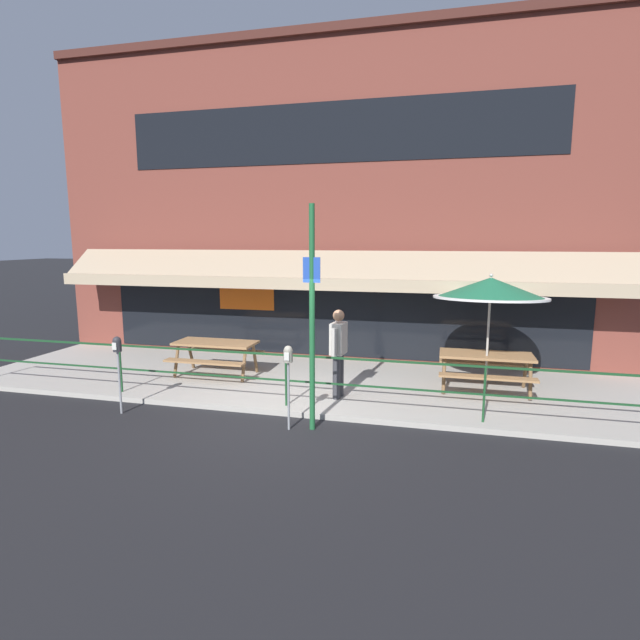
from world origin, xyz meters
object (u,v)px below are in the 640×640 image
Objects in this scene: patio_umbrella_centre at (491,289)px; picnic_table_left at (216,349)px; parking_meter_near at (118,352)px; street_sign_pole at (312,317)px; picnic_table_centre at (486,362)px; pedestrian_walking at (338,349)px; parking_meter_far at (288,362)px.

picnic_table_left is at bearing -179.52° from patio_umbrella_centre.
street_sign_pole is (3.55, 0.11, 0.74)m from parking_meter_near.
picnic_table_centre is 0.76× the size of patio_umbrella_centre.
pedestrian_walking reaches higher than picnic_table_centre.
patio_umbrella_centre reaches higher than pedestrian_walking.
parking_meter_near is (-3.68, -1.57, 0.09)m from pedestrian_walking.
street_sign_pole is (0.37, 0.11, 0.74)m from parking_meter_far.
picnic_table_left is 0.76× the size of patio_umbrella_centre.
picnic_table_left is at bearing 163.46° from pedestrian_walking.
patio_umbrella_centre reaches higher than picnic_table_left.
patio_umbrella_centre is at bearing 18.60° from pedestrian_walking.
parking_meter_far is at bearing -142.55° from patio_umbrella_centre.
picnic_table_left is at bearing -177.87° from picnic_table_centre.
parking_meter_far is (3.18, -0.00, 0.00)m from parking_meter_near.
parking_meter_near is at bearing -105.88° from picnic_table_left.
parking_meter_near is (-6.45, -2.67, 0.44)m from picnic_table_centre.
street_sign_pole is at bearing -39.43° from picnic_table_left.
patio_umbrella_centre is at bearing 0.48° from picnic_table_left.
pedestrian_walking is (-2.77, -1.10, 0.35)m from picnic_table_centre.
patio_umbrella_centre is 3.13m from pedestrian_walking.
picnic_table_centre is at bearing 2.13° from picnic_table_left.
parking_meter_near is 1.00× the size of parking_meter_far.
picnic_table_centre is 3.00m from pedestrian_walking.
picnic_table_centre is at bearing 41.41° from street_sign_pole.
picnic_table_left is 5.76m from picnic_table_centre.
picnic_table_left is 5.94m from patio_umbrella_centre.
picnic_table_left is 1.00× the size of picnic_table_centre.
parking_meter_near reaches higher than picnic_table_left.
patio_umbrella_centre reaches higher than parking_meter_far.
street_sign_pole is (-0.13, -1.46, 0.83)m from pedestrian_walking.
picnic_table_left and picnic_table_centre have the same top height.
patio_umbrella_centre reaches higher than picnic_table_centre.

